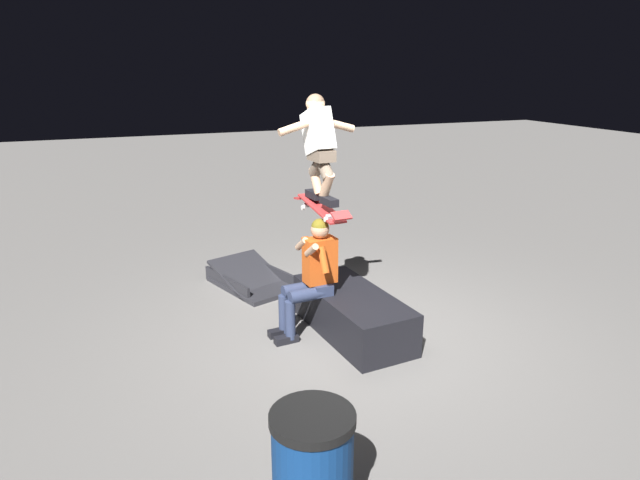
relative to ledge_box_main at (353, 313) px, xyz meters
name	(u,v)px	position (x,y,z in m)	size (l,w,h in m)	color
ground_plane	(355,333)	(-0.02, -0.02, -0.24)	(40.00, 40.00, 0.00)	slate
ledge_box_main	(353,313)	(0.00, 0.00, 0.00)	(1.61, 0.70, 0.47)	black
person_sitting_on_ledge	(311,272)	(0.17, 0.42, 0.49)	(0.60, 0.77, 1.31)	#2D3856
skateboard	(321,208)	(0.33, 0.24, 1.14)	(1.03, 0.29, 0.17)	#B72D2D
skater_airborne	(319,144)	(0.39, 0.24, 1.83)	(0.63, 0.89, 1.12)	black
kicker_ramp	(253,282)	(1.75, 0.66, -0.17)	(1.36, 1.10, 0.40)	#28282D
trash_bin	(313,472)	(-2.39, 1.39, 0.19)	(0.53, 0.53, 0.84)	navy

